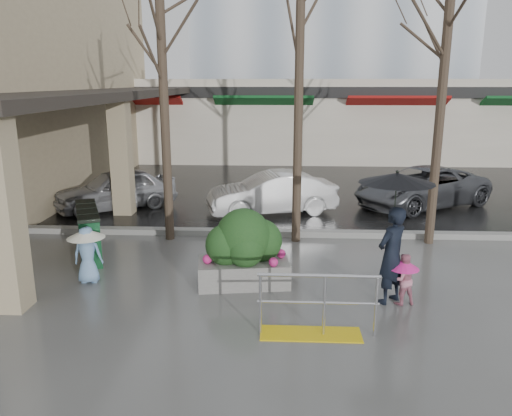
# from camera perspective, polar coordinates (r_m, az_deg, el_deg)

# --- Properties ---
(ground) EXTENTS (120.00, 120.00, 0.00)m
(ground) POSITION_cam_1_polar(r_m,az_deg,el_deg) (9.30, -2.33, -10.52)
(ground) COLOR #51514F
(ground) RESTS_ON ground
(street_asphalt) EXTENTS (120.00, 36.00, 0.01)m
(street_asphalt) POSITION_cam_1_polar(r_m,az_deg,el_deg) (30.67, 1.33, 7.00)
(street_asphalt) COLOR black
(street_asphalt) RESTS_ON ground
(curb) EXTENTS (120.00, 0.30, 0.15)m
(curb) POSITION_cam_1_polar(r_m,az_deg,el_deg) (13.01, -0.77, -2.81)
(curb) COLOR gray
(curb) RESTS_ON ground
(canopy_slab) EXTENTS (2.80, 18.00, 0.25)m
(canopy_slab) POSITION_cam_1_polar(r_m,az_deg,el_deg) (17.34, -16.40, 12.82)
(canopy_slab) COLOR #2D2823
(canopy_slab) RESTS_ON pillar_front
(pillar_front) EXTENTS (0.55, 0.55, 3.50)m
(pillar_front) POSITION_cam_1_polar(r_m,az_deg,el_deg) (9.44, -27.03, -0.48)
(pillar_front) COLOR tan
(pillar_front) RESTS_ON ground
(pillar_back) EXTENTS (0.55, 0.55, 3.50)m
(pillar_back) POSITION_cam_1_polar(r_m,az_deg,el_deg) (15.30, -15.12, 5.72)
(pillar_back) COLOR tan
(pillar_back) RESTS_ON ground
(storefront_row) EXTENTS (34.00, 6.74, 4.00)m
(storefront_row) POSITION_cam_1_polar(r_m,az_deg,el_deg) (26.47, 5.53, 10.15)
(storefront_row) COLOR beige
(storefront_row) RESTS_ON ground
(handrail) EXTENTS (1.90, 0.50, 1.03)m
(handrail) POSITION_cam_1_polar(r_m,az_deg,el_deg) (8.05, 6.77, -11.81)
(handrail) COLOR yellow
(handrail) RESTS_ON ground
(tree_west) EXTENTS (3.20, 3.20, 6.80)m
(tree_west) POSITION_cam_1_polar(r_m,az_deg,el_deg) (12.38, -10.83, 19.53)
(tree_west) COLOR #382B21
(tree_west) RESTS_ON ground
(tree_midwest) EXTENTS (3.20, 3.20, 7.00)m
(tree_midwest) POSITION_cam_1_polar(r_m,az_deg,el_deg) (12.09, 5.09, 20.56)
(tree_midwest) COLOR #382B21
(tree_midwest) RESTS_ON ground
(tree_mideast) EXTENTS (3.20, 3.20, 6.50)m
(tree_mideast) POSITION_cam_1_polar(r_m,az_deg,el_deg) (12.61, 20.98, 17.75)
(tree_mideast) COLOR #382B21
(tree_mideast) RESTS_ON ground
(woman) EXTENTS (1.30, 1.30, 2.43)m
(woman) POSITION_cam_1_polar(r_m,az_deg,el_deg) (9.08, 15.44, -2.06)
(woman) COLOR black
(woman) RESTS_ON ground
(child_pink) EXTENTS (0.55, 0.55, 0.95)m
(child_pink) POSITION_cam_1_polar(r_m,az_deg,el_deg) (9.34, 16.47, -7.37)
(child_pink) COLOR pink
(child_pink) RESTS_ON ground
(child_blue) EXTENTS (0.74, 0.74, 1.15)m
(child_blue) POSITION_cam_1_polar(r_m,az_deg,el_deg) (10.40, -18.75, -4.40)
(child_blue) COLOR #7099C7
(child_blue) RESTS_ON ground
(planter) EXTENTS (1.87, 1.12, 1.54)m
(planter) POSITION_cam_1_polar(r_m,az_deg,el_deg) (9.75, -1.38, -4.66)
(planter) COLOR slate
(planter) RESTS_ON ground
(news_boxes) EXTENTS (1.21, 2.01, 1.12)m
(news_boxes) POSITION_cam_1_polar(r_m,az_deg,el_deg) (12.02, -18.58, -2.63)
(news_boxes) COLOR #0D3B1D
(news_boxes) RESTS_ON ground
(car_a) EXTENTS (3.88, 3.33, 1.26)m
(car_a) POSITION_cam_1_polar(r_m,az_deg,el_deg) (16.15, -15.73, 2.06)
(car_a) COLOR #AEAFB3
(car_a) RESTS_ON ground
(car_b) EXTENTS (4.04, 2.33, 1.26)m
(car_b) POSITION_cam_1_polar(r_m,az_deg,el_deg) (15.01, 1.82, 1.70)
(car_b) COLOR silver
(car_b) RESTS_ON ground
(car_c) EXTENTS (4.97, 4.11, 1.26)m
(car_c) POSITION_cam_1_polar(r_m,az_deg,el_deg) (16.75, 18.40, 2.29)
(car_c) COLOR #56585D
(car_c) RESTS_ON ground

